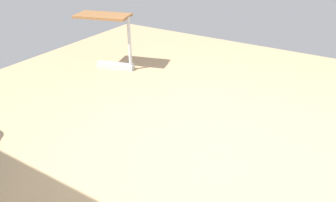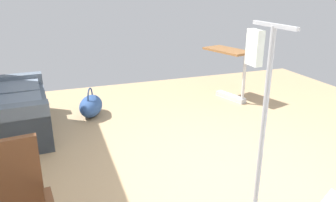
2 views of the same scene
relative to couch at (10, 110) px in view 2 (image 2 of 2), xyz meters
name	(u,v)px [view 2 (image 2 of 2)]	position (x,y,z in m)	size (l,w,h in m)	color
ground_plane	(221,174)	(-1.84, -2.11, -0.31)	(7.12, 7.12, 0.00)	tan
couch	(10,110)	(0.00, 0.00, 0.00)	(1.65, 0.95, 0.85)	slate
overbed_table	(230,68)	(0.25, -3.38, 0.23)	(0.88, 0.61, 0.84)	#B2B5BA
duffel_bag	(91,106)	(0.24, -1.05, -0.15)	(0.63, 0.49, 0.43)	#2D4C84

